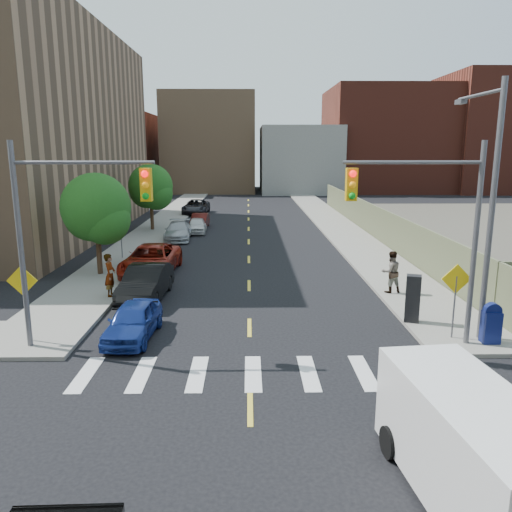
{
  "coord_description": "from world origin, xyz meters",
  "views": [
    {
      "loc": [
        -0.04,
        -10.14,
        6.74
      ],
      "look_at": [
        0.31,
        11.77,
        2.0
      ],
      "focal_mm": 35.0,
      "sensor_mm": 36.0,
      "label": 1
    }
  ],
  "objects_px": {
    "parked_car_maroon": "(200,221)",
    "cargo_van": "(467,443)",
    "parked_car_blue": "(133,321)",
    "parked_car_grey": "(196,207)",
    "parked_car_silver": "(178,231)",
    "payphone": "(413,299)",
    "parked_car_red": "(151,260)",
    "mailbox": "(491,323)",
    "pedestrian_west": "(110,275)",
    "pedestrian_east": "(391,272)",
    "parked_car_white": "(197,225)",
    "parked_car_black": "(146,283)"
  },
  "relations": [
    {
      "from": "parked_car_maroon",
      "to": "cargo_van",
      "type": "height_order",
      "value": "cargo_van"
    },
    {
      "from": "parked_car_blue",
      "to": "parked_car_grey",
      "type": "distance_m",
      "value": 35.08
    },
    {
      "from": "parked_car_blue",
      "to": "parked_car_silver",
      "type": "bearing_deg",
      "value": 96.35
    },
    {
      "from": "payphone",
      "to": "parked_car_red",
      "type": "bearing_deg",
      "value": 163.16
    },
    {
      "from": "mailbox",
      "to": "payphone",
      "type": "xyz_separation_m",
      "value": [
        -2.02,
        2.18,
        0.23
      ]
    },
    {
      "from": "pedestrian_west",
      "to": "pedestrian_east",
      "type": "bearing_deg",
      "value": -88.06
    },
    {
      "from": "parked_car_silver",
      "to": "cargo_van",
      "type": "bearing_deg",
      "value": -75.03
    },
    {
      "from": "cargo_van",
      "to": "parked_car_blue",
      "type": "bearing_deg",
      "value": 128.4
    },
    {
      "from": "parked_car_maroon",
      "to": "pedestrian_east",
      "type": "relative_size",
      "value": 1.95
    },
    {
      "from": "cargo_van",
      "to": "parked_car_white",
      "type": "bearing_deg",
      "value": 99.01
    },
    {
      "from": "parked_car_blue",
      "to": "cargo_van",
      "type": "relative_size",
      "value": 0.75
    },
    {
      "from": "parked_car_maroon",
      "to": "parked_car_grey",
      "type": "xyz_separation_m",
      "value": [
        -1.3,
        9.53,
        0.11
      ]
    },
    {
      "from": "parked_car_blue",
      "to": "payphone",
      "type": "xyz_separation_m",
      "value": [
        10.5,
        1.18,
        0.42
      ]
    },
    {
      "from": "parked_car_grey",
      "to": "mailbox",
      "type": "distance_m",
      "value": 38.61
    },
    {
      "from": "parked_car_white",
      "to": "mailbox",
      "type": "relative_size",
      "value": 2.54
    },
    {
      "from": "parked_car_red",
      "to": "parked_car_grey",
      "type": "height_order",
      "value": "parked_car_red"
    },
    {
      "from": "parked_car_silver",
      "to": "parked_car_grey",
      "type": "relative_size",
      "value": 0.86
    },
    {
      "from": "mailbox",
      "to": "payphone",
      "type": "relative_size",
      "value": 0.77
    },
    {
      "from": "pedestrian_west",
      "to": "parked_car_maroon",
      "type": "bearing_deg",
      "value": -5.52
    },
    {
      "from": "parked_car_white",
      "to": "parked_car_grey",
      "type": "xyz_separation_m",
      "value": [
        -1.3,
        12.1,
        0.12
      ]
    },
    {
      "from": "parked_car_black",
      "to": "parked_car_silver",
      "type": "bearing_deg",
      "value": 95.9
    },
    {
      "from": "parked_car_white",
      "to": "cargo_van",
      "type": "xyz_separation_m",
      "value": [
        8.37,
        -31.55,
        0.57
      ]
    },
    {
      "from": "parked_car_white",
      "to": "mailbox",
      "type": "bearing_deg",
      "value": -64.93
    },
    {
      "from": "parked_car_black",
      "to": "parked_car_red",
      "type": "bearing_deg",
      "value": 101.41
    },
    {
      "from": "parked_car_maroon",
      "to": "parked_car_grey",
      "type": "relative_size",
      "value": 0.71
    },
    {
      "from": "parked_car_white",
      "to": "mailbox",
      "type": "xyz_separation_m",
      "value": [
        12.52,
        -23.96,
        0.23
      ]
    },
    {
      "from": "parked_car_silver",
      "to": "payphone",
      "type": "height_order",
      "value": "payphone"
    },
    {
      "from": "parked_car_maroon",
      "to": "mailbox",
      "type": "xyz_separation_m",
      "value": [
        12.52,
        -26.52,
        0.22
      ]
    },
    {
      "from": "parked_car_white",
      "to": "parked_car_maroon",
      "type": "bearing_deg",
      "value": 87.48
    },
    {
      "from": "parked_car_black",
      "to": "mailbox",
      "type": "bearing_deg",
      "value": -20.33
    },
    {
      "from": "parked_car_white",
      "to": "parked_car_grey",
      "type": "distance_m",
      "value": 12.17
    },
    {
      "from": "parked_car_silver",
      "to": "pedestrian_east",
      "type": "bearing_deg",
      "value": -54.4
    },
    {
      "from": "parked_car_blue",
      "to": "cargo_van",
      "type": "xyz_separation_m",
      "value": [
        8.37,
        -8.59,
        0.54
      ]
    },
    {
      "from": "parked_car_silver",
      "to": "parked_car_black",
      "type": "bearing_deg",
      "value": -91.11
    },
    {
      "from": "cargo_van",
      "to": "mailbox",
      "type": "bearing_deg",
      "value": 55.5
    },
    {
      "from": "parked_car_maroon",
      "to": "pedestrian_west",
      "type": "xyz_separation_m",
      "value": [
        -2.1,
        -20.69,
        0.5
      ]
    },
    {
      "from": "parked_car_black",
      "to": "pedestrian_east",
      "type": "xyz_separation_m",
      "value": [
        11.28,
        0.44,
        0.36
      ]
    },
    {
      "from": "parked_car_blue",
      "to": "parked_car_maroon",
      "type": "xyz_separation_m",
      "value": [
        0.0,
        25.52,
        -0.02
      ]
    },
    {
      "from": "parked_car_grey",
      "to": "payphone",
      "type": "relative_size",
      "value": 2.88
    },
    {
      "from": "parked_car_red",
      "to": "parked_car_maroon",
      "type": "xyz_separation_m",
      "value": [
        1.13,
        16.1,
        -0.17
      ]
    },
    {
      "from": "parked_car_black",
      "to": "payphone",
      "type": "relative_size",
      "value": 2.54
    },
    {
      "from": "parked_car_blue",
      "to": "parked_car_red",
      "type": "relative_size",
      "value": 0.67
    },
    {
      "from": "mailbox",
      "to": "pedestrian_east",
      "type": "xyz_separation_m",
      "value": [
        -1.73,
        6.21,
        0.29
      ]
    },
    {
      "from": "parked_car_black",
      "to": "cargo_van",
      "type": "xyz_separation_m",
      "value": [
        8.86,
        -13.36,
        0.42
      ]
    },
    {
      "from": "parked_car_silver",
      "to": "parked_car_blue",
      "type": "bearing_deg",
      "value": -90.26
    },
    {
      "from": "parked_car_grey",
      "to": "cargo_van",
      "type": "bearing_deg",
      "value": -75.16
    },
    {
      "from": "parked_car_silver",
      "to": "pedestrian_west",
      "type": "relative_size",
      "value": 2.35
    },
    {
      "from": "pedestrian_west",
      "to": "parked_car_grey",
      "type": "bearing_deg",
      "value": -1.24
    },
    {
      "from": "pedestrian_east",
      "to": "cargo_van",
      "type": "bearing_deg",
      "value": 67.8
    },
    {
      "from": "parked_car_blue",
      "to": "parked_car_maroon",
      "type": "height_order",
      "value": "parked_car_blue"
    }
  ]
}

